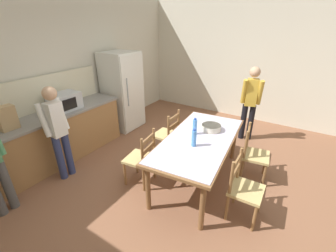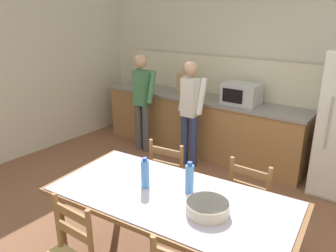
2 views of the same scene
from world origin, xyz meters
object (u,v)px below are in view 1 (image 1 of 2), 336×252
at_px(bottle_off_centre, 195,127).
at_px(serving_bowl, 211,127).
at_px(chair_side_near_right, 253,154).
at_px(person_by_table, 250,101).
at_px(microwave, 65,102).
at_px(paper_bag, 7,118).
at_px(person_at_counter, 58,129).
at_px(chair_side_far_left, 141,158).
at_px(bottle_near_centre, 194,138).
at_px(dining_table, 199,143).
at_px(chair_side_near_left, 244,189).
at_px(chair_side_far_right, 167,134).
at_px(refrigerator, 123,91).

relative_size(bottle_off_centre, serving_bowl, 0.84).
xyz_separation_m(chair_side_near_right, person_by_table, (1.33, 0.44, 0.44)).
bearing_deg(microwave, paper_bag, -179.54).
bearing_deg(person_at_counter, serving_bowl, -143.60).
distance_m(microwave, chair_side_far_left, 1.81).
height_order(microwave, bottle_near_centre, microwave).
relative_size(bottle_near_centre, chair_side_far_left, 0.30).
bearing_deg(dining_table, paper_bag, 121.81).
relative_size(dining_table, chair_side_near_right, 2.31).
xyz_separation_m(chair_side_near_left, chair_side_near_right, (0.90, 0.09, 0.00)).
xyz_separation_m(chair_side_near_left, person_at_counter, (-0.70, 2.72, 0.43)).
relative_size(serving_bowl, person_by_table, 0.20).
bearing_deg(bottle_near_centre, chair_side_near_left, -98.86).
bearing_deg(chair_side_near_right, chair_side_far_right, 87.10).
distance_m(bottle_off_centre, chair_side_near_left, 1.14).
relative_size(chair_side_far_left, person_at_counter, 0.59).
bearing_deg(chair_side_far_left, chair_side_far_right, 177.76).
height_order(paper_bag, person_at_counter, person_at_counter).
bearing_deg(bottle_near_centre, person_at_counter, 113.11).
bearing_deg(person_at_counter, paper_bag, 39.71).
distance_m(refrigerator, bottle_off_centre, 2.43).
bearing_deg(chair_side_near_right, microwave, 100.17).
height_order(chair_side_near_left, person_by_table, person_by_table).
height_order(bottle_off_centre, person_at_counter, person_at_counter).
xyz_separation_m(dining_table, bottle_off_centre, (0.09, 0.13, 0.20)).
height_order(chair_side_near_right, person_at_counter, person_at_counter).
xyz_separation_m(refrigerator, paper_bag, (-2.43, 0.01, 0.21)).
bearing_deg(bottle_near_centre, bottle_off_centre, 24.37).
bearing_deg(person_at_counter, microwave, -45.76).
height_order(microwave, chair_side_far_right, microwave).
bearing_deg(microwave, bottle_off_centre, -74.67).
xyz_separation_m(microwave, chair_side_near_right, (1.06, -3.15, -0.62)).
bearing_deg(paper_bag, bottle_near_centre, -62.91).
distance_m(bottle_off_centre, chair_side_far_right, 0.87).
relative_size(paper_bag, chair_side_near_right, 0.40).
bearing_deg(refrigerator, bottle_off_centre, -110.37).
distance_m(microwave, paper_bag, 0.96).
relative_size(bottle_off_centre, chair_side_far_left, 0.30).
bearing_deg(paper_bag, person_at_counter, -50.29).
xyz_separation_m(chair_side_far_left, person_by_table, (2.37, -1.01, 0.44)).
distance_m(serving_bowl, person_at_counter, 2.41).
relative_size(bottle_off_centre, chair_side_near_left, 0.30).
bearing_deg(refrigerator, bottle_near_centre, -115.99).
bearing_deg(chair_side_far_left, paper_bag, -67.87).
height_order(chair_side_far_left, chair_side_near_right, same).
height_order(bottle_off_centre, serving_bowl, bottle_off_centre).
relative_size(bottle_near_centre, chair_side_far_right, 0.30).
bearing_deg(chair_side_far_right, dining_table, 64.79).
bearing_deg(paper_bag, chair_side_far_right, -40.58).
bearing_deg(person_at_counter, bottle_off_centre, -146.78).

